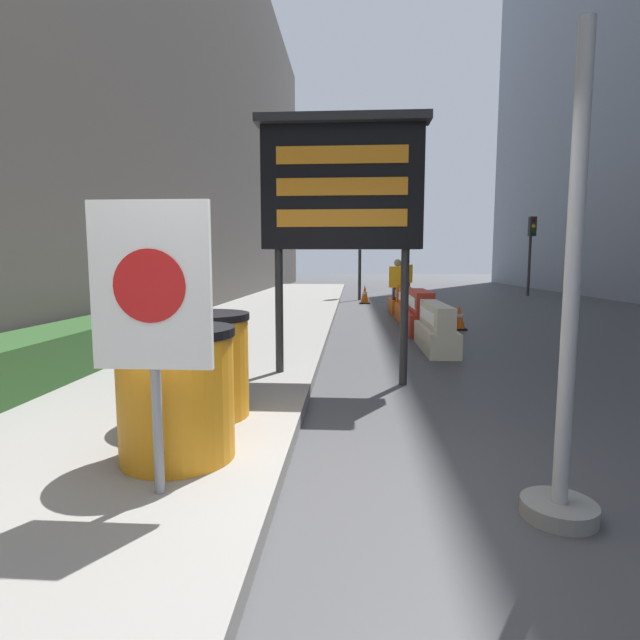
{
  "coord_description": "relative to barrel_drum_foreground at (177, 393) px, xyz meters",
  "views": [
    {
      "loc": [
        0.46,
        -2.86,
        1.53
      ],
      "look_at": [
        -0.0,
        4.37,
        0.68
      ],
      "focal_mm": 28.0,
      "sensor_mm": 36.0,
      "label": 1
    }
  ],
  "objects": [
    {
      "name": "traffic_cone_mid",
      "position": [
        3.64,
        7.95,
        -0.34
      ],
      "size": [
        0.31,
        0.31,
        0.56
      ],
      "color": "black",
      "rests_on": "ground_plane"
    },
    {
      "name": "warning_sign",
      "position": [
        0.08,
        -0.56,
        0.7
      ],
      "size": [
        0.7,
        0.08,
        1.73
      ],
      "color": "gray",
      "rests_on": "sidewalk_left"
    },
    {
      "name": "steel_pole_right",
      "position": [
        2.48,
        -0.43,
        0.19
      ],
      "size": [
        0.44,
        0.44,
        2.84
      ],
      "color": "gray",
      "rests_on": "ground_plane"
    },
    {
      "name": "traffic_cone_near",
      "position": [
        1.7,
        14.86,
        -0.28
      ],
      "size": [
        0.38,
        0.38,
        0.68
      ],
      "color": "black",
      "rests_on": "ground_plane"
    },
    {
      "name": "traffic_light_far_side",
      "position": [
        9.07,
        19.32,
        1.92
      ],
      "size": [
        0.28,
        0.45,
        3.47
      ],
      "color": "#2D2D30",
      "rests_on": "ground_plane"
    },
    {
      "name": "pedestrian_passerby",
      "position": [
        3.13,
        14.38,
        0.36
      ],
      "size": [
        0.46,
        0.3,
        1.64
      ],
      "rotation": [
        0.0,
        0.0,
        6.17
      ],
      "color": "#23283D",
      "rests_on": "ground_plane"
    },
    {
      "name": "barrel_drum_foreground",
      "position": [
        0.0,
        0.0,
        0.0
      ],
      "size": [
        0.83,
        0.83,
        0.93
      ],
      "color": "orange",
      "rests_on": "sidewalk_left"
    },
    {
      "name": "jersey_barrier_orange_far",
      "position": [
        2.69,
        9.6,
        -0.25
      ],
      "size": [
        0.57,
        1.72,
        0.82
      ],
      "color": "orange",
      "rests_on": "ground_plane"
    },
    {
      "name": "message_board",
      "position": [
        1.1,
        2.8,
        1.8
      ],
      "size": [
        2.06,
        0.36,
        3.24
      ],
      "color": "#28282B",
      "rests_on": "ground_plane"
    },
    {
      "name": "jersey_barrier_cream",
      "position": [
        2.69,
        5.33,
        -0.25
      ],
      "size": [
        0.5,
        1.99,
        0.81
      ],
      "color": "beige",
      "rests_on": "ground_plane"
    },
    {
      "name": "barrel_drum_middle",
      "position": [
        -0.1,
        0.97,
        0.0
      ],
      "size": [
        0.83,
        0.83,
        0.93
      ],
      "color": "orange",
      "rests_on": "sidewalk_left"
    },
    {
      "name": "jersey_barrier_red_striped",
      "position": [
        2.69,
        7.46,
        -0.21
      ],
      "size": [
        0.6,
        1.83,
        0.91
      ],
      "color": "red",
      "rests_on": "ground_plane"
    },
    {
      "name": "pedestrian_worker",
      "position": [
        2.54,
        11.3,
        0.33
      ],
      "size": [
        0.48,
        0.47,
        1.6
      ],
      "rotation": [
        0.0,
        0.0,
        2.4
      ],
      "color": "#333338",
      "rests_on": "ground_plane"
    },
    {
      "name": "building_left_facade",
      "position": [
        -3.24,
        9.31,
        6.81
      ],
      "size": [
        0.4,
        50.4,
        14.84
      ],
      "color": "#4C4742",
      "rests_on": "ground_plane"
    },
    {
      "name": "jersey_barrier_orange_near",
      "position": [
        2.69,
        11.69,
        -0.25
      ],
      "size": [
        0.64,
        1.75,
        0.82
      ],
      "color": "orange",
      "rests_on": "ground_plane"
    },
    {
      "name": "ground_plane",
      "position": [
        0.76,
        -0.49,
        -0.61
      ],
      "size": [
        120.0,
        120.0,
        0.0
      ],
      "primitive_type": "plane",
      "color": "#3F3F42"
    },
    {
      "name": "traffic_light_near_curb",
      "position": [
        1.53,
        16.52,
        2.6
      ],
      "size": [
        0.28,
        0.45,
        4.47
      ],
      "color": "#2D2D30",
      "rests_on": "ground_plane"
    },
    {
      "name": "hedge_strip",
      "position": [
        -2.44,
        3.35,
        -0.19
      ],
      "size": [
        0.9,
        6.33,
        0.55
      ],
      "color": "#284C23",
      "rests_on": "sidewalk_left"
    }
  ]
}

